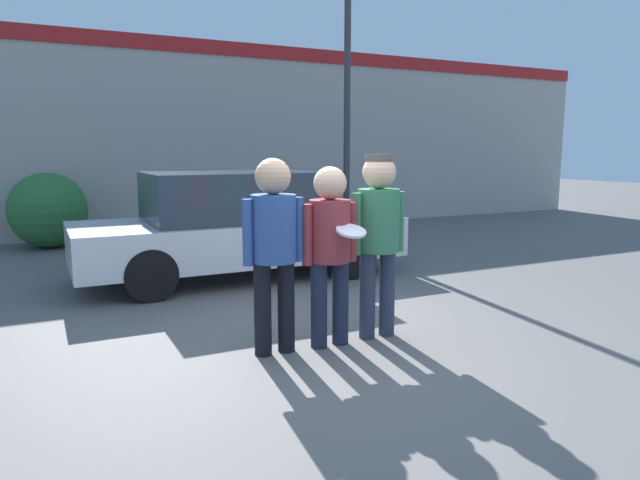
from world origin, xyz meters
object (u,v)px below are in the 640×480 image
person_left (274,238)px  parked_car_near (238,226)px  shrub (48,210)px  person_middle_with_frisbee (330,241)px  person_right (378,227)px  street_lamp (356,22)px

person_left → parked_car_near: person_left is taller
person_left → shrub: bearing=103.1°
person_middle_with_frisbee → person_right: (0.52, 0.03, 0.09)m
person_left → shrub: size_ratio=1.23×
person_right → parked_car_near: size_ratio=0.39×
person_middle_with_frisbee → person_left: bearing=175.6°
person_left → street_lamp: bearing=53.4°
person_right → shrub: person_right is taller
person_left → parked_car_near: 3.17m
person_right → shrub: 7.55m
person_left → parked_car_near: bearing=77.3°
person_right → parked_car_near: (-0.35, 3.09, -0.33)m
person_right → street_lamp: 6.10m
shrub → street_lamp: bearing=-24.2°
person_middle_with_frisbee → shrub: bearing=107.0°
parked_car_near → shrub: 4.59m
person_left → person_right: 1.05m
person_middle_with_frisbee → street_lamp: size_ratio=0.24×
parked_car_near → shrub: parked_car_near is taller
parked_car_near → shrub: size_ratio=3.22×
person_left → shrub: (-1.64, 7.03, -0.34)m
person_right → street_lamp: size_ratio=0.26×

